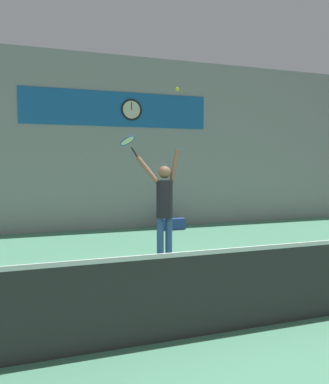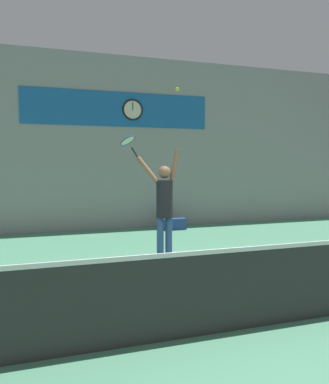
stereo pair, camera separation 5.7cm
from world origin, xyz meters
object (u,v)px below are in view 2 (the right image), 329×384
object	(u,v)px
scoreboard_clock	(133,110)
equipment_bag	(174,224)
tennis_player	(164,205)
tennis_ball	(177,89)
tennis_racket	(128,142)

from	to	relation	value
scoreboard_clock	equipment_bag	size ratio (longest dim) A/B	0.91
scoreboard_clock	tennis_player	size ratio (longest dim) A/B	0.29
scoreboard_clock	tennis_ball	bearing A→B (deg)	-92.36
tennis_ball	equipment_bag	world-z (taller)	tennis_ball
tennis_player	tennis_racket	size ratio (longest dim) A/B	4.91
tennis_racket	tennis_player	bearing A→B (deg)	-32.85
tennis_player	tennis_racket	xyz separation A→B (m)	(-0.59, 0.38, 1.18)
scoreboard_clock	tennis_racket	bearing A→B (deg)	-104.57
tennis_racket	equipment_bag	bearing A→B (deg)	57.17
scoreboard_clock	tennis_racket	world-z (taller)	scoreboard_clock
tennis_racket	tennis_ball	world-z (taller)	tennis_ball
tennis_player	tennis_racket	world-z (taller)	tennis_racket
scoreboard_clock	tennis_ball	world-z (taller)	scoreboard_clock
scoreboard_clock	tennis_player	xyz separation A→B (m)	(-0.39, -4.15, -2.33)
scoreboard_clock	tennis_player	distance (m)	4.77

